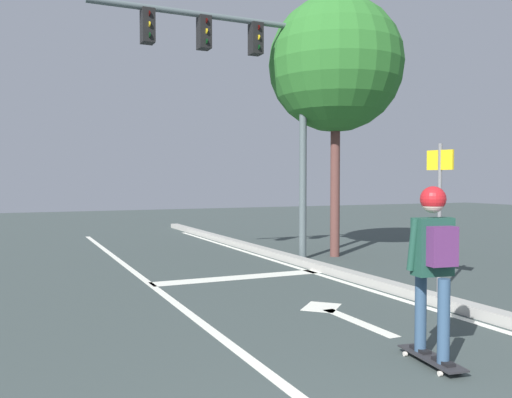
# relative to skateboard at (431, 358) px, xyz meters

# --- Properties ---
(lane_line_center) EXTENTS (0.12, 20.00, 0.01)m
(lane_line_center) POSITION_rel_skateboard_xyz_m (-1.49, 3.13, -0.06)
(lane_line_center) COLOR white
(lane_line_center) RESTS_ON ground
(lane_line_curbside) EXTENTS (0.12, 20.00, 0.01)m
(lane_line_curbside) POSITION_rel_skateboard_xyz_m (1.53, 3.13, -0.06)
(lane_line_curbside) COLOR white
(lane_line_curbside) RESTS_ON ground
(stop_bar) EXTENTS (3.17, 0.40, 0.01)m
(stop_bar) POSITION_rel_skateboard_xyz_m (0.10, 4.88, -0.06)
(stop_bar) COLOR white
(stop_bar) RESTS_ON ground
(lane_arrow_stem) EXTENTS (0.16, 1.40, 0.01)m
(lane_arrow_stem) POSITION_rel_skateboard_xyz_m (0.26, 1.53, -0.06)
(lane_arrow_stem) COLOR white
(lane_arrow_stem) RESTS_ON ground
(lane_arrow_head) EXTENTS (0.71, 0.71, 0.01)m
(lane_arrow_head) POSITION_rel_skateboard_xyz_m (0.26, 2.38, -0.06)
(lane_arrow_head) COLOR white
(lane_arrow_head) RESTS_ON ground
(curb_strip) EXTENTS (0.24, 24.00, 0.14)m
(curb_strip) POSITION_rel_skateboard_xyz_m (1.78, 3.13, 0.01)
(curb_strip) COLOR #A2A099
(curb_strip) RESTS_ON ground
(skateboard) EXTENTS (0.33, 0.84, 0.07)m
(skateboard) POSITION_rel_skateboard_xyz_m (0.00, 0.00, 0.00)
(skateboard) COLOR #28282B
(skateboard) RESTS_ON ground
(skater) EXTENTS (0.44, 0.61, 1.59)m
(skater) POSITION_rel_skateboard_xyz_m (-0.00, -0.02, 1.01)
(skater) COLOR #304C6A
(skater) RESTS_ON skateboard
(traffic_signal_mast) EXTENTS (4.58, 0.34, 5.27)m
(traffic_signal_mast) POSITION_rel_skateboard_xyz_m (0.88, 6.38, 3.83)
(traffic_signal_mast) COLOR #4F5C5E
(traffic_signal_mast) RESTS_ON ground
(street_sign_post) EXTENTS (0.14, 0.44, 2.28)m
(street_sign_post) POSITION_rel_skateboard_xyz_m (2.35, 2.41, 1.42)
(street_sign_post) COLOR slate
(street_sign_post) RESTS_ON ground
(roadside_tree) EXTENTS (3.00, 3.00, 5.80)m
(roadside_tree) POSITION_rel_skateboard_xyz_m (3.07, 6.43, 4.22)
(roadside_tree) COLOR brown
(roadside_tree) RESTS_ON ground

